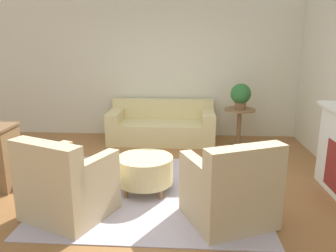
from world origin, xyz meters
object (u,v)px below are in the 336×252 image
object	(u,v)px
armchair_left	(66,186)
armchair_right	(231,191)
potted_plant_on_side_table	(241,95)
ottoman_table	(145,170)
side_table	(239,120)
couch	(162,127)

from	to	relation	value
armchair_left	armchair_right	xyz separation A→B (m)	(1.80, 0.00, 0.00)
armchair_right	potted_plant_on_side_table	distance (m)	2.98
armchair_left	armchair_right	bearing A→B (deg)	0.00
ottoman_table	potted_plant_on_side_table	distance (m)	2.73
armchair_right	side_table	distance (m)	2.92
ottoman_table	armchair_right	bearing A→B (deg)	-34.59
couch	armchair_left	xyz separation A→B (m)	(-0.82, -3.00, 0.07)
armchair_left	side_table	xyz separation A→B (m)	(2.31, 2.87, 0.11)
couch	ottoman_table	xyz separation A→B (m)	(-0.03, -2.30, 0.01)
side_table	ottoman_table	bearing A→B (deg)	-124.99
ottoman_table	potted_plant_on_side_table	world-z (taller)	potted_plant_on_side_table
couch	armchair_left	distance (m)	3.11
armchair_right	side_table	size ratio (longest dim) A/B	1.56
couch	ottoman_table	bearing A→B (deg)	-90.78
armchair_left	armchair_right	world-z (taller)	same
ottoman_table	couch	bearing A→B (deg)	89.22
ottoman_table	side_table	distance (m)	2.66
armchair_right	side_table	bearing A→B (deg)	80.00
armchair_left	armchair_right	size ratio (longest dim) A/B	1.00
side_table	armchair_right	bearing A→B (deg)	-100.00
couch	side_table	bearing A→B (deg)	-4.80
couch	ottoman_table	size ratio (longest dim) A/B	2.82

